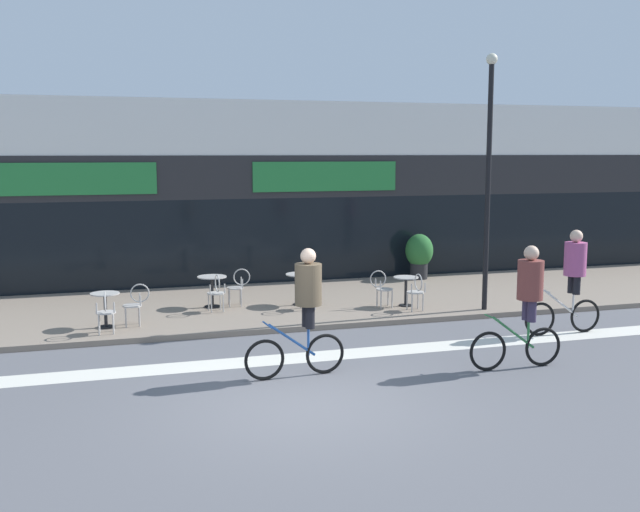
{
  "coord_description": "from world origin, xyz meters",
  "views": [
    {
      "loc": [
        -2.93,
        -10.54,
        3.81
      ],
      "look_at": [
        2.02,
        5.83,
        1.43
      ],
      "focal_mm": 42.0,
      "sensor_mm": 36.0,
      "label": 1
    }
  ],
  "objects_px": {
    "bistro_table_0": "(105,303)",
    "cafe_chair_1_side": "(238,284)",
    "bistro_table_1": "(212,285)",
    "cyclist_2": "(572,274)",
    "cyclist_0": "(527,297)",
    "cafe_chair_3_near": "(417,289)",
    "lamp_post": "(489,166)",
    "cafe_chair_3_side": "(382,286)",
    "bistro_table_2": "(302,282)",
    "bistro_table_3": "(406,286)",
    "cafe_chair_0_side": "(136,302)",
    "cafe_chair_1_near": "(216,290)",
    "planter_pot": "(419,254)",
    "cafe_chair_0_near": "(106,309)",
    "cyclist_1": "(305,302)",
    "cafe_chair_2_near": "(309,288)"
  },
  "relations": [
    {
      "from": "bistro_table_0",
      "to": "cafe_chair_1_side",
      "type": "relative_size",
      "value": 0.82
    },
    {
      "from": "bistro_table_3",
      "to": "lamp_post",
      "type": "distance_m",
      "value": 3.42
    },
    {
      "from": "cafe_chair_3_near",
      "to": "cyclist_2",
      "type": "xyz_separation_m",
      "value": [
        2.42,
        -2.49,
        0.64
      ]
    },
    {
      "from": "cafe_chair_3_side",
      "to": "cafe_chair_0_side",
      "type": "bearing_deg",
      "value": -176.14
    },
    {
      "from": "cafe_chair_1_side",
      "to": "cafe_chair_3_side",
      "type": "bearing_deg",
      "value": 165.32
    },
    {
      "from": "cafe_chair_0_side",
      "to": "cyclist_0",
      "type": "bearing_deg",
      "value": 143.75
    },
    {
      "from": "bistro_table_3",
      "to": "lamp_post",
      "type": "xyz_separation_m",
      "value": [
        1.62,
        -0.91,
        2.87
      ]
    },
    {
      "from": "bistro_table_1",
      "to": "cafe_chair_0_near",
      "type": "distance_m",
      "value": 3.24
    },
    {
      "from": "bistro_table_0",
      "to": "bistro_table_2",
      "type": "distance_m",
      "value": 4.74
    },
    {
      "from": "bistro_table_3",
      "to": "cafe_chair_0_side",
      "type": "bearing_deg",
      "value": -177.99
    },
    {
      "from": "cafe_chair_2_near",
      "to": "cafe_chair_1_side",
      "type": "bearing_deg",
      "value": 56.37
    },
    {
      "from": "bistro_table_2",
      "to": "cafe_chair_2_near",
      "type": "distance_m",
      "value": 0.63
    },
    {
      "from": "cafe_chair_3_near",
      "to": "lamp_post",
      "type": "bearing_deg",
      "value": -100.38
    },
    {
      "from": "cafe_chair_2_near",
      "to": "cafe_chair_0_side",
      "type": "bearing_deg",
      "value": 96.16
    },
    {
      "from": "cafe_chair_2_near",
      "to": "cafe_chair_1_near",
      "type": "bearing_deg",
      "value": 79.8
    },
    {
      "from": "bistro_table_0",
      "to": "planter_pot",
      "type": "height_order",
      "value": "planter_pot"
    },
    {
      "from": "cyclist_1",
      "to": "cafe_chair_1_near",
      "type": "bearing_deg",
      "value": -85.86
    },
    {
      "from": "cafe_chair_3_near",
      "to": "bistro_table_3",
      "type": "bearing_deg",
      "value": -0.34
    },
    {
      "from": "bistro_table_2",
      "to": "bistro_table_3",
      "type": "distance_m",
      "value": 2.52
    },
    {
      "from": "cafe_chair_3_side",
      "to": "cyclist_0",
      "type": "bearing_deg",
      "value": -80.17
    },
    {
      "from": "bistro_table_1",
      "to": "cafe_chair_3_side",
      "type": "height_order",
      "value": "cafe_chair_3_side"
    },
    {
      "from": "cafe_chair_2_near",
      "to": "cafe_chair_3_side",
      "type": "distance_m",
      "value": 1.76
    },
    {
      "from": "bistro_table_1",
      "to": "cyclist_2",
      "type": "relative_size",
      "value": 0.34
    },
    {
      "from": "cafe_chair_0_side",
      "to": "cafe_chair_3_side",
      "type": "height_order",
      "value": "same"
    },
    {
      "from": "bistro_table_1",
      "to": "cafe_chair_0_side",
      "type": "height_order",
      "value": "cafe_chair_0_side"
    },
    {
      "from": "cafe_chair_0_side",
      "to": "cafe_chair_3_near",
      "type": "relative_size",
      "value": 1.0
    },
    {
      "from": "cafe_chair_3_side",
      "to": "cyclist_2",
      "type": "distance_m",
      "value": 4.41
    },
    {
      "from": "bistro_table_1",
      "to": "cafe_chair_0_near",
      "type": "relative_size",
      "value": 0.83
    },
    {
      "from": "cafe_chair_1_near",
      "to": "planter_pot",
      "type": "distance_m",
      "value": 7.06
    },
    {
      "from": "cafe_chair_1_side",
      "to": "planter_pot",
      "type": "xyz_separation_m",
      "value": [
        5.81,
        2.3,
        0.22
      ]
    },
    {
      "from": "cafe_chair_0_side",
      "to": "cafe_chair_3_side",
      "type": "relative_size",
      "value": 1.0
    },
    {
      "from": "cafe_chair_1_near",
      "to": "bistro_table_2",
      "type": "bearing_deg",
      "value": -87.93
    },
    {
      "from": "bistro_table_2",
      "to": "bistro_table_3",
      "type": "height_order",
      "value": "bistro_table_2"
    },
    {
      "from": "bistro_table_1",
      "to": "cafe_chair_0_side",
      "type": "bearing_deg",
      "value": -142.07
    },
    {
      "from": "cyclist_1",
      "to": "cyclist_2",
      "type": "distance_m",
      "value": 6.32
    },
    {
      "from": "cafe_chair_3_side",
      "to": "cyclist_0",
      "type": "height_order",
      "value": "cyclist_0"
    },
    {
      "from": "planter_pot",
      "to": "bistro_table_0",
      "type": "bearing_deg",
      "value": -157.24
    },
    {
      "from": "cafe_chair_1_near",
      "to": "planter_pot",
      "type": "xyz_separation_m",
      "value": [
        6.43,
        2.92,
        0.22
      ]
    },
    {
      "from": "cyclist_0",
      "to": "cyclist_2",
      "type": "xyz_separation_m",
      "value": [
        2.31,
        1.95,
        0.01
      ]
    },
    {
      "from": "cafe_chair_0_side",
      "to": "cafe_chair_1_near",
      "type": "bearing_deg",
      "value": -155.55
    },
    {
      "from": "cyclist_0",
      "to": "cyclist_2",
      "type": "bearing_deg",
      "value": -139.15
    },
    {
      "from": "cafe_chair_3_side",
      "to": "planter_pot",
      "type": "distance_m",
      "value": 4.36
    },
    {
      "from": "bistro_table_2",
      "to": "cafe_chair_0_side",
      "type": "height_order",
      "value": "cafe_chair_0_side"
    },
    {
      "from": "cafe_chair_3_side",
      "to": "bistro_table_1",
      "type": "bearing_deg",
      "value": 164.05
    },
    {
      "from": "cyclist_0",
      "to": "bistro_table_1",
      "type": "bearing_deg",
      "value": -53.14
    },
    {
      "from": "bistro_table_2",
      "to": "cyclist_2",
      "type": "relative_size",
      "value": 0.35
    },
    {
      "from": "bistro_table_3",
      "to": "cafe_chair_1_side",
      "type": "relative_size",
      "value": 0.79
    },
    {
      "from": "bistro_table_0",
      "to": "lamp_post",
      "type": "bearing_deg",
      "value": -4.58
    },
    {
      "from": "bistro_table_0",
      "to": "cyclist_2",
      "type": "relative_size",
      "value": 0.34
    },
    {
      "from": "cafe_chair_1_near",
      "to": "cafe_chair_0_side",
      "type": "bearing_deg",
      "value": 108.92
    }
  ]
}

